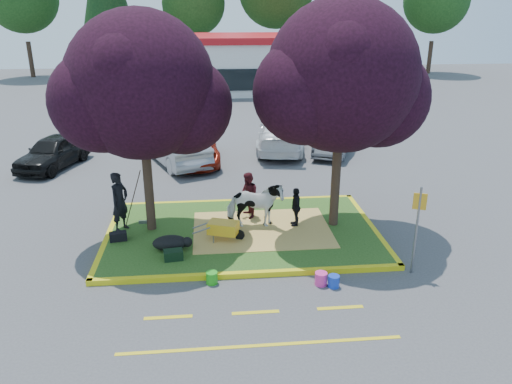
{
  "coord_description": "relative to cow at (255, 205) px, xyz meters",
  "views": [
    {
      "loc": [
        -0.94,
        -13.96,
        6.67
      ],
      "look_at": [
        0.47,
        0.5,
        1.21
      ],
      "focal_mm": 35.0,
      "sensor_mm": 36.0,
      "label": 1
    }
  ],
  "objects": [
    {
      "name": "retail_building",
      "position": [
        1.6,
        27.79,
        1.37
      ],
      "size": [
        20.4,
        8.4,
        4.4
      ],
      "color": "silver",
      "rests_on": "ground"
    },
    {
      "name": "curb_far",
      "position": [
        -0.4,
        2.39,
        -0.8
      ],
      "size": [
        8.3,
        0.16,
        0.15
      ],
      "primitive_type": "cube",
      "color": "yellow",
      "rests_on": "ground"
    },
    {
      "name": "car_black",
      "position": [
        -8.09,
        7.45,
        -0.18
      ],
      "size": [
        2.85,
        4.42,
        1.4
      ],
      "primitive_type": "imported",
      "rotation": [
        0.0,
        0.0,
        -0.32
      ],
      "color": "black",
      "rests_on": "ground"
    },
    {
      "name": "bucket_pink",
      "position": [
        1.36,
        -3.33,
        -0.71
      ],
      "size": [
        0.32,
        0.32,
        0.34
      ],
      "primitive_type": "cylinder",
      "rotation": [
        0.0,
        0.0,
        0.03
      ],
      "color": "#EE3496",
      "rests_on": "ground"
    },
    {
      "name": "bucket_green",
      "position": [
        -1.39,
        -2.99,
        -0.72
      ],
      "size": [
        0.33,
        0.33,
        0.32
      ],
      "primitive_type": "cylinder",
      "rotation": [
        0.0,
        0.0,
        -0.13
      ],
      "color": "#21A419",
      "rests_on": "ground"
    },
    {
      "name": "ground",
      "position": [
        -0.4,
        -0.19,
        -0.88
      ],
      "size": [
        90.0,
        90.0,
        0.0
      ],
      "primitive_type": "plane",
      "color": "#424244",
      "rests_on": "ground"
    },
    {
      "name": "straw_bedding",
      "position": [
        0.2,
        -0.19,
        -0.72
      ],
      "size": [
        4.2,
        3.0,
        0.01
      ],
      "primitive_type": "cube",
      "color": "#DBB75A",
      "rests_on": "median_island"
    },
    {
      "name": "bucket_blue",
      "position": [
        1.66,
        -3.45,
        -0.72
      ],
      "size": [
        0.36,
        0.36,
        0.31
      ],
      "primitive_type": "cylinder",
      "rotation": [
        0.0,
        0.0,
        -0.28
      ],
      "color": "#173CBF",
      "rests_on": "ground"
    },
    {
      "name": "car_red",
      "position": [
        -2.01,
        7.63,
        -0.24
      ],
      "size": [
        2.33,
        4.72,
        1.29
      ],
      "primitive_type": "imported",
      "rotation": [
        0.0,
        0.0,
        0.04
      ],
      "color": "maroon",
      "rests_on": "ground"
    },
    {
      "name": "car_silver",
      "position": [
        -2.81,
        7.49,
        -0.09
      ],
      "size": [
        3.38,
        5.09,
        1.59
      ],
      "primitive_type": "imported",
      "rotation": [
        0.0,
        0.0,
        3.53
      ],
      "color": "#98999F",
      "rests_on": "ground"
    },
    {
      "name": "tree_purple_left",
      "position": [
        -3.18,
        0.19,
        3.48
      ],
      "size": [
        5.06,
        4.2,
        6.51
      ],
      "color": "black",
      "rests_on": "median_island"
    },
    {
      "name": "fire_lane_long",
      "position": [
        -0.4,
        -5.59,
        -0.88
      ],
      "size": [
        6.0,
        0.1,
        0.01
      ],
      "primitive_type": "cube",
      "color": "yellow",
      "rests_on": "ground"
    },
    {
      "name": "curb_near",
      "position": [
        -0.4,
        -2.77,
        -0.8
      ],
      "size": [
        8.3,
        0.16,
        0.15
      ],
      "primitive_type": "cube",
      "color": "yellow",
      "rests_on": "ground"
    },
    {
      "name": "median_island",
      "position": [
        -0.4,
        -0.19,
        -0.8
      ],
      "size": [
        8.0,
        5.0,
        0.15
      ],
      "primitive_type": "cube",
      "color": "#234816",
      "rests_on": "ground"
    },
    {
      "name": "fire_lane_stripe_b",
      "position": [
        -0.4,
        -4.39,
        -0.88
      ],
      "size": [
        1.1,
        0.12,
        0.01
      ],
      "primitive_type": "cube",
      "color": "yellow",
      "rests_on": "ground"
    },
    {
      "name": "fire_lane_stripe_c",
      "position": [
        1.6,
        -4.39,
        -0.88
      ],
      "size": [
        1.1,
        0.12,
        0.01
      ],
      "primitive_type": "cube",
      "color": "yellow",
      "rests_on": "ground"
    },
    {
      "name": "curb_right",
      "position": [
        3.68,
        -0.19,
        -0.8
      ],
      "size": [
        0.16,
        5.3,
        0.15
      ],
      "primitive_type": "cube",
      "color": "yellow",
      "rests_on": "ground"
    },
    {
      "name": "fire_lane_stripe_a",
      "position": [
        -2.4,
        -4.39,
        -0.88
      ],
      "size": [
        1.1,
        0.12,
        0.01
      ],
      "primitive_type": "cube",
      "color": "yellow",
      "rests_on": "ground"
    },
    {
      "name": "gear_bag_dark",
      "position": [
        -4.1,
        -0.54,
        -0.6
      ],
      "size": [
        0.54,
        0.36,
        0.25
      ],
      "primitive_type": "cube",
      "rotation": [
        0.0,
        0.0,
        0.2
      ],
      "color": "black",
      "rests_on": "median_island"
    },
    {
      "name": "gear_bag_green",
      "position": [
        -2.41,
        -1.89,
        -0.59
      ],
      "size": [
        0.55,
        0.39,
        0.27
      ],
      "primitive_type": "cube",
      "rotation": [
        0.0,
        0.0,
        0.14
      ],
      "color": "black",
      "rests_on": "median_island"
    },
    {
      "name": "car_white",
      "position": [
        2.16,
        9.23,
        -0.1
      ],
      "size": [
        3.11,
        5.71,
        1.57
      ],
      "primitive_type": "imported",
      "rotation": [
        0.0,
        0.0,
        2.96
      ],
      "color": "white",
      "rests_on": "ground"
    },
    {
      "name": "visitor_a",
      "position": [
        -0.14,
        0.81,
        0.02
      ],
      "size": [
        0.74,
        0.85,
        1.51
      ],
      "primitive_type": "imported",
      "rotation": [
        0.0,
        0.0,
        -1.32
      ],
      "color": "#49151B",
      "rests_on": "median_island"
    },
    {
      "name": "curb_left",
      "position": [
        -4.48,
        -0.19,
        -0.8
      ],
      "size": [
        0.16,
        5.3,
        0.15
      ],
      "primitive_type": "cube",
      "color": "yellow",
      "rests_on": "ground"
    },
    {
      "name": "cow",
      "position": [
        0.0,
        0.0,
        0.0
      ],
      "size": [
        1.76,
        0.85,
        1.46
      ],
      "primitive_type": "imported",
      "rotation": [
        0.0,
        0.0,
        1.53
      ],
      "color": "white",
      "rests_on": "median_island"
    },
    {
      "name": "calf",
      "position": [
        -2.53,
        -1.31,
        -0.51
      ],
      "size": [
        1.03,
        0.62,
        0.43
      ],
      "primitive_type": "ellipsoid",
      "rotation": [
        0.0,
        0.0,
        -0.06
      ],
      "color": "black",
      "rests_on": "median_island"
    },
    {
      "name": "wheelbarrow",
      "position": [
        -1.0,
        -0.84,
        -0.33
      ],
      "size": [
        1.54,
        0.77,
        0.58
      ],
      "rotation": [
        0.0,
        0.0,
        -0.34
      ],
      "color": "black",
      "rests_on": "median_island"
    },
    {
      "name": "handler",
      "position": [
        -4.1,
        0.22,
        0.2
      ],
      "size": [
        0.72,
        0.81,
        1.85
      ],
      "primitive_type": "imported",
      "rotation": [
        0.0,
        0.0,
        1.05
      ],
      "color": "black",
      "rests_on": "median_island"
    },
    {
      "name": "visitor_b",
      "position": [
        1.28,
        0.02,
        -0.11
      ],
      "size": [
        0.32,
        0.74,
        1.25
      ],
      "primitive_type": "imported",
      "rotation": [
        0.0,
        0.0,
        -1.59
      ],
      "color": "black",
      "rests_on": "median_island"
    },
    {
      "name": "car_grey",
      "position": [
        4.6,
        8.49,
        -0.21
      ],
      "size": [
        2.89,
        4.3,
        1.34
      ],
      "primitive_type": "imported",
      "rotation": [
        0.0,
        0.0,
        -0.4
      ],
      "color": "#55575D",
      "rests_on": "ground"
    },
    {
      "name": "sign_post",
      "position": [
        3.9,
        -2.95,
        0.6
      ],
      "size": [
        0.33,
        0.15,
        2.42
      ],
      "rotation": [
        0.0,
        0.0,
        -0.37
      ],
      "color": "slate",
      "rests_on": "ground"
    },
    {
      "name": "tree_purple_right",
      "position": [
        2.52,
        -0.01,
        3.68
      ],
      "size": [
        5.3,
        4.4,
        6.82
      ],
      "color": "black",
      "rests_on": "median_island"
    }
  ]
}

